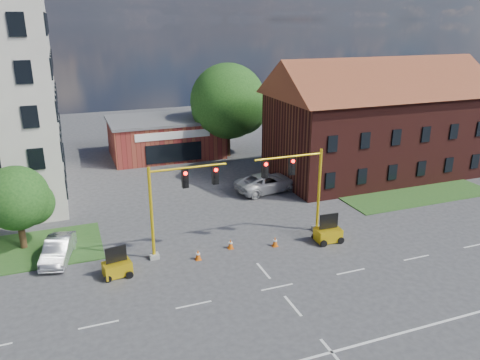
{
  "coord_description": "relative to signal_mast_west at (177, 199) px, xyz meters",
  "views": [
    {
      "loc": [
        -10.37,
        -21.33,
        14.7
      ],
      "look_at": [
        1.47,
        10.0,
        3.19
      ],
      "focal_mm": 35.0,
      "sensor_mm": 36.0,
      "label": 1
    }
  ],
  "objects": [
    {
      "name": "cone_c",
      "position": [
        6.42,
        -1.22,
        -3.58
      ],
      "size": [
        0.4,
        0.4,
        0.7
      ],
      "color": "#E45D0C",
      "rests_on": "ground"
    },
    {
      "name": "signal_mast_west",
      "position": [
        0.0,
        0.0,
        0.0
      ],
      "size": [
        5.3,
        0.6,
        6.2
      ],
      "color": "#9C9C97",
      "rests_on": "ground"
    },
    {
      "name": "cone_a",
      "position": [
        3.45,
        -0.47,
        -3.58
      ],
      "size": [
        0.4,
        0.4,
        0.7
      ],
      "color": "#E45D0C",
      "rests_on": "ground"
    },
    {
      "name": "signal_mast_east",
      "position": [
        8.71,
        0.0,
        0.0
      ],
      "size": [
        5.3,
        0.6,
        6.2
      ],
      "color": "#9C9C97",
      "rests_on": "ground"
    },
    {
      "name": "trailer_east",
      "position": [
        10.16,
        -1.88,
        -3.3
      ],
      "size": [
        1.8,
        1.25,
        1.99
      ],
      "rotation": [
        0.0,
        0.0,
        -0.05
      ],
      "color": "yellow",
      "rests_on": "ground"
    },
    {
      "name": "lane_markings",
      "position": [
        4.36,
        -9.0,
        -3.91
      ],
      "size": [
        60.0,
        36.0,
        0.01
      ],
      "primitive_type": null,
      "color": "white",
      "rests_on": "ground"
    },
    {
      "name": "pickup_white",
      "position": [
        10.37,
        8.92,
        -3.09
      ],
      "size": [
        6.38,
        3.74,
        1.67
      ],
      "primitive_type": "imported",
      "rotation": [
        0.0,
        0.0,
        1.74
      ],
      "color": "silver",
      "rests_on": "ground"
    },
    {
      "name": "ground",
      "position": [
        4.36,
        -6.0,
        -3.92
      ],
      "size": [
        120.0,
        120.0,
        0.0
      ],
      "primitive_type": "plane",
      "color": "#3C3C3E",
      "rests_on": "ground"
    },
    {
      "name": "cone_b",
      "position": [
        0.97,
        -1.2,
        -3.58
      ],
      "size": [
        0.4,
        0.4,
        0.7
      ],
      "color": "#E45D0C",
      "rests_on": "ground"
    },
    {
      "name": "brick_shop",
      "position": [
        4.36,
        23.99,
        -1.76
      ],
      "size": [
        12.4,
        8.4,
        4.3
      ],
      "color": "maroon",
      "rests_on": "ground"
    },
    {
      "name": "grass_verge_ne",
      "position": [
        22.36,
        3.0,
        -3.88
      ],
      "size": [
        14.0,
        4.0,
        0.08
      ],
      "primitive_type": "cube",
      "color": "#295520",
      "rests_on": "ground"
    },
    {
      "name": "cone_d",
      "position": [
        10.0,
        -1.07,
        -3.58
      ],
      "size": [
        0.4,
        0.4,
        0.7
      ],
      "color": "#E45D0C",
      "rests_on": "ground"
    },
    {
      "name": "tree_large",
      "position": [
        11.28,
        21.08,
        2.06
      ],
      "size": [
        8.68,
        8.27,
        10.37
      ],
      "color": "#3D2316",
      "rests_on": "ground"
    },
    {
      "name": "trailer_west",
      "position": [
        -4.14,
        -1.41,
        -3.34
      ],
      "size": [
        1.77,
        1.32,
        1.85
      ],
      "rotation": [
        0.0,
        0.0,
        0.16
      ],
      "color": "yellow",
      "rests_on": "ground"
    },
    {
      "name": "sedan_silver_front",
      "position": [
        -7.43,
        1.99,
        -3.21
      ],
      "size": [
        2.43,
        4.56,
        1.43
      ],
      "primitive_type": "imported",
      "rotation": [
        0.0,
        0.0,
        -0.22
      ],
      "color": "#A5A7AC",
      "rests_on": "ground"
    },
    {
      "name": "tree_nw_front",
      "position": [
        -9.43,
        4.58,
        -0.42
      ],
      "size": [
        4.49,
        4.28,
        5.8
      ],
      "color": "#3D2316",
      "rests_on": "ground"
    },
    {
      "name": "townhouse_row",
      "position": [
        22.36,
        10.0,
        2.01
      ],
      "size": [
        21.0,
        11.0,
        11.5
      ],
      "color": "#431814",
      "rests_on": "ground"
    }
  ]
}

